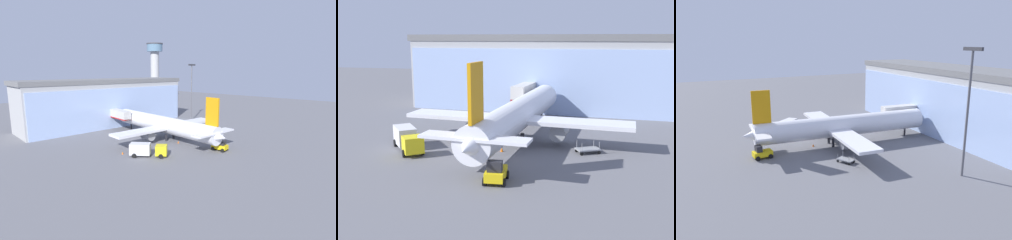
{
  "view_description": "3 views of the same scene",
  "coord_description": "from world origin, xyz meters",
  "views": [
    {
      "loc": [
        -45.88,
        -35.77,
        16.73
      ],
      "look_at": [
        0.44,
        8.27,
        4.67
      ],
      "focal_mm": 28.0,
      "sensor_mm": 36.0,
      "label": 1
    },
    {
      "loc": [
        9.7,
        -41.45,
        13.67
      ],
      "look_at": [
        -2.36,
        10.37,
        2.45
      ],
      "focal_mm": 42.0,
      "sensor_mm": 36.0,
      "label": 2
    },
    {
      "loc": [
        54.25,
        -18.59,
        19.77
      ],
      "look_at": [
        1.15,
        8.7,
        5.13
      ],
      "focal_mm": 35.0,
      "sensor_mm": 36.0,
      "label": 3
    }
  ],
  "objects": [
    {
      "name": "safety_cone_wingtip",
      "position": [
        -15.26,
        6.1,
        0.28
      ],
      "size": [
        0.36,
        0.36,
        0.55
      ],
      "primitive_type": "cone",
      "color": "orange",
      "rests_on": "ground"
    },
    {
      "name": "ground",
      "position": [
        0.0,
        0.0,
        0.0
      ],
      "size": [
        240.0,
        240.0,
        0.0
      ],
      "primitive_type": "plane",
      "color": "slate"
    },
    {
      "name": "airplane",
      "position": [
        -0.36,
        8.83,
        3.55
      ],
      "size": [
        30.13,
        37.65,
        11.39
      ],
      "rotation": [
        0.0,
        0.0,
        1.49
      ],
      "color": "silver",
      "rests_on": "ground"
    },
    {
      "name": "catering_truck",
      "position": [
        -12.76,
        1.44,
        1.47
      ],
      "size": [
        6.32,
        7.05,
        2.65
      ],
      "rotation": [
        0.0,
        0.0,
        5.4
      ],
      "color": "yellow",
      "rests_on": "ground"
    },
    {
      "name": "pushback_tug",
      "position": [
        0.65,
        -6.88,
        0.97
      ],
      "size": [
        2.38,
        3.33,
        2.3
      ],
      "rotation": [
        0.0,
        0.0,
        1.65
      ],
      "color": "yellow",
      "rests_on": "ground"
    },
    {
      "name": "jet_bridge",
      "position": [
        -2.16,
        26.55,
        4.46
      ],
      "size": [
        3.59,
        12.84,
        5.84
      ],
      "rotation": [
        0.0,
        0.0,
        1.46
      ],
      "color": "beige",
      "rests_on": "ground"
    },
    {
      "name": "safety_cone_nose",
      "position": [
        -1.26,
        3.33,
        0.28
      ],
      "size": [
        0.36,
        0.36,
        0.55
      ],
      "primitive_type": "cone",
      "color": "orange",
      "rests_on": "ground"
    },
    {
      "name": "baggage_cart",
      "position": [
        8.99,
        5.01,
        0.5
      ],
      "size": [
        3.22,
        2.7,
        1.5
      ],
      "rotation": [
        0.0,
        0.0,
        0.48
      ],
      "color": "gray",
      "rests_on": "ground"
    },
    {
      "name": "terminal_building",
      "position": [
        -0.01,
        34.38,
        7.1
      ],
      "size": [
        52.6,
        16.09,
        14.19
      ],
      "rotation": [
        0.0,
        0.0,
        -0.06
      ],
      "color": "#A8A8A8",
      "rests_on": "ground"
    }
  ]
}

